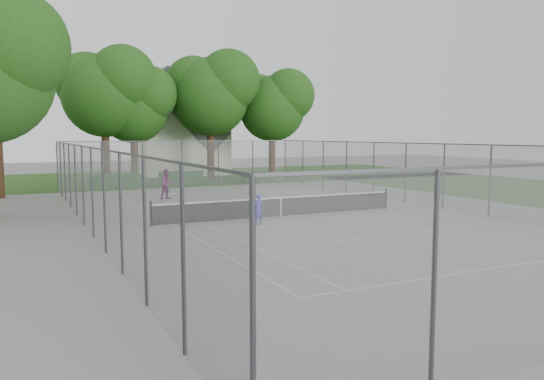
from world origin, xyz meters
name	(u,v)px	position (x,y,z in m)	size (l,w,h in m)	color
ground	(281,216)	(0.00, 0.00, 0.00)	(120.00, 120.00, 0.00)	slate
grass_far	(155,178)	(0.00, 26.00, 0.00)	(60.00, 20.00, 0.00)	#234714
court_markings	(281,216)	(0.00, 0.00, 0.01)	(11.03, 23.83, 0.01)	beige
tennis_net	(281,206)	(0.00, 0.00, 0.51)	(12.87, 0.10, 1.10)	black
perimeter_fence	(281,180)	(0.00, 0.00, 1.81)	(18.08, 34.08, 3.52)	#38383D
tree_far_left	(105,89)	(-4.71, 22.71, 7.75)	(7.84, 7.16, 11.28)	#341E13
tree_far_midleft	(134,102)	(-2.36, 22.89, 6.69)	(6.78, 6.19, 9.74)	#341E13
tree_far_midright	(211,90)	(4.31, 22.22, 7.88)	(7.98, 7.29, 11.47)	#341E13
tree_far_right	(273,103)	(10.07, 21.49, 6.88)	(6.96, 6.36, 10.01)	#341E13
hedge_left	(115,181)	(-4.81, 18.58, 0.48)	(3.81, 1.14, 0.95)	#184B19
hedge_mid	(181,178)	(0.23, 18.13, 0.53)	(3.40, 0.97, 1.07)	#184B19
hedge_right	(258,177)	(6.79, 17.76, 0.40)	(2.70, 0.99, 0.81)	#184B19
house	(181,133)	(3.42, 28.80, 4.15)	(8.29, 6.42, 10.32)	white
girl_player	(258,209)	(-2.03, -1.78, 0.69)	(0.50, 0.33, 1.38)	#362FB1
woman_player	(167,184)	(-3.22, 9.28, 0.93)	(0.91, 0.71, 1.86)	#74266B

